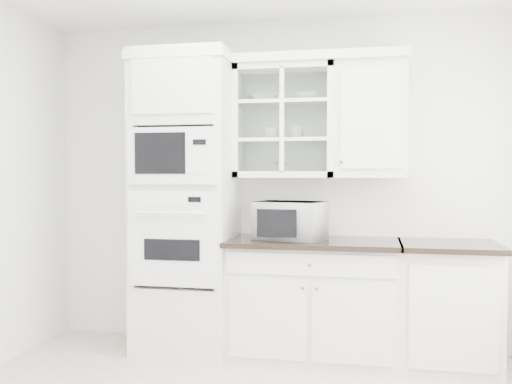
# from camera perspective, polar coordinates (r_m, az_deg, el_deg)

# --- Properties ---
(room_shell) EXTENTS (4.00, 3.50, 2.70)m
(room_shell) POSITION_cam_1_polar(r_m,az_deg,el_deg) (3.49, -0.44, 7.53)
(room_shell) COLOR white
(room_shell) RESTS_ON ground
(oven_column) EXTENTS (0.76, 0.68, 2.40)m
(oven_column) POSITION_cam_1_polar(r_m,az_deg,el_deg) (4.63, -6.98, -1.03)
(oven_column) COLOR silver
(oven_column) RESTS_ON ground
(base_cabinet_run) EXTENTS (1.32, 0.67, 0.92)m
(base_cabinet_run) POSITION_cam_1_polar(r_m,az_deg,el_deg) (4.54, 5.81, -10.47)
(base_cabinet_run) COLOR silver
(base_cabinet_run) RESTS_ON ground
(extra_base_cabinet) EXTENTS (0.72, 0.67, 0.92)m
(extra_base_cabinet) POSITION_cam_1_polar(r_m,az_deg,el_deg) (4.56, 18.64, -10.53)
(extra_base_cabinet) COLOR silver
(extra_base_cabinet) RESTS_ON ground
(upper_cabinet_glass) EXTENTS (0.80, 0.33, 0.90)m
(upper_cabinet_glass) POSITION_cam_1_polar(r_m,az_deg,el_deg) (4.62, 2.93, 7.05)
(upper_cabinet_glass) COLOR silver
(upper_cabinet_glass) RESTS_ON room_shell
(upper_cabinet_solid) EXTENTS (0.55, 0.33, 0.90)m
(upper_cabinet_solid) POSITION_cam_1_polar(r_m,az_deg,el_deg) (4.57, 11.39, 7.07)
(upper_cabinet_solid) COLOR silver
(upper_cabinet_solid) RESTS_ON room_shell
(crown_molding) EXTENTS (2.14, 0.38, 0.07)m
(crown_molding) POSITION_cam_1_polar(r_m,az_deg,el_deg) (4.68, 1.59, 12.98)
(crown_molding) COLOR white
(crown_molding) RESTS_ON room_shell
(countertop_microwave) EXTENTS (0.60, 0.54, 0.30)m
(countertop_microwave) POSITION_cam_1_polar(r_m,az_deg,el_deg) (4.44, 3.52, -2.85)
(countertop_microwave) COLOR white
(countertop_microwave) RESTS_ON base_cabinet_run
(bowl_a) EXTENTS (0.30, 0.30, 0.06)m
(bowl_a) POSITION_cam_1_polar(r_m,az_deg,el_deg) (4.67, 0.72, 9.34)
(bowl_a) COLOR white
(bowl_a) RESTS_ON upper_cabinet_glass
(bowl_b) EXTENTS (0.25, 0.25, 0.06)m
(bowl_b) POSITION_cam_1_polar(r_m,az_deg,el_deg) (4.63, 5.08, 9.42)
(bowl_b) COLOR white
(bowl_b) RESTS_ON upper_cabinet_glass
(cup_a) EXTENTS (0.15, 0.15, 0.09)m
(cup_a) POSITION_cam_1_polar(r_m,az_deg,el_deg) (4.63, 1.50, 5.88)
(cup_a) COLOR white
(cup_a) RESTS_ON upper_cabinet_glass
(cup_b) EXTENTS (0.13, 0.13, 0.10)m
(cup_b) POSITION_cam_1_polar(r_m,az_deg,el_deg) (4.62, 4.10, 5.93)
(cup_b) COLOR white
(cup_b) RESTS_ON upper_cabinet_glass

